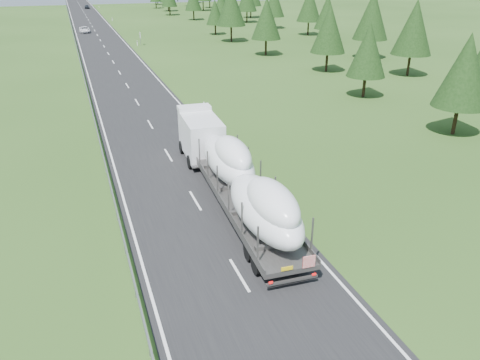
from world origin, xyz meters
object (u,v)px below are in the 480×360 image
object	(u,v)px
boat_truck	(234,171)
distant_van	(85,30)
highway_sign	(140,36)
distant_car_dark	(87,7)

from	to	relation	value
boat_truck	distant_van	size ratio (longest dim) A/B	4.14
highway_sign	distant_van	distance (m)	26.40
boat_truck	distant_car_dark	xyz separation A→B (m)	(-0.47, 169.84, -1.67)
highway_sign	distant_van	world-z (taller)	highway_sign
boat_truck	distant_car_dark	size ratio (longest dim) A/B	5.13
distant_van	distant_car_dark	distance (m)	73.28
distant_van	boat_truck	bearing A→B (deg)	-87.19
highway_sign	distant_van	bearing A→B (deg)	111.57
highway_sign	distant_car_dark	xyz separation A→B (m)	(-5.24, 97.68, -1.10)
highway_sign	distant_van	xyz separation A→B (m)	(-9.70, 24.53, -1.10)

